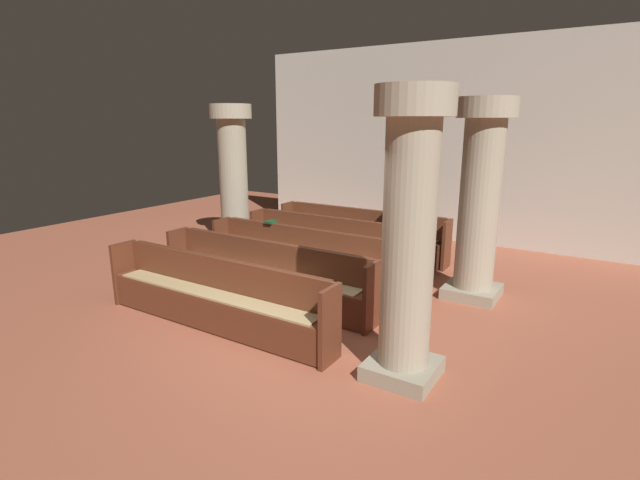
% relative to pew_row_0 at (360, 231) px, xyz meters
% --- Properties ---
extents(ground_plane, '(19.20, 19.20, 0.00)m').
position_rel_pew_row_0_xyz_m(ground_plane, '(1.15, -3.78, -0.51)').
color(ground_plane, '#AD5B42').
extents(back_wall, '(10.00, 0.16, 4.50)m').
position_rel_pew_row_0_xyz_m(back_wall, '(1.15, 2.30, 1.74)').
color(back_wall, beige).
rests_on(back_wall, ground).
extents(pew_row_0, '(3.79, 0.47, 0.95)m').
position_rel_pew_row_0_xyz_m(pew_row_0, '(0.00, 0.00, 0.00)').
color(pew_row_0, brown).
rests_on(pew_row_0, ground).
extents(pew_row_1, '(3.79, 0.46, 0.95)m').
position_rel_pew_row_0_xyz_m(pew_row_1, '(0.00, -1.08, 0.00)').
color(pew_row_1, brown).
rests_on(pew_row_1, ground).
extents(pew_row_2, '(3.79, 0.47, 0.95)m').
position_rel_pew_row_0_xyz_m(pew_row_2, '(0.00, -2.15, 0.00)').
color(pew_row_2, brown).
rests_on(pew_row_2, ground).
extents(pew_row_3, '(3.79, 0.46, 0.95)m').
position_rel_pew_row_0_xyz_m(pew_row_3, '(0.00, -3.23, 0.00)').
color(pew_row_3, brown).
rests_on(pew_row_3, ground).
extents(pew_row_4, '(3.79, 0.46, 0.95)m').
position_rel_pew_row_0_xyz_m(pew_row_4, '(0.00, -4.31, 0.00)').
color(pew_row_4, brown).
rests_on(pew_row_4, ground).
extents(pillar_aisle_side, '(0.88, 0.88, 3.11)m').
position_rel_pew_row_0_xyz_m(pillar_aisle_side, '(2.69, -1.24, 1.11)').
color(pillar_aisle_side, '#9F967E').
rests_on(pillar_aisle_side, ground).
extents(pillar_far_side, '(0.88, 0.88, 3.11)m').
position_rel_pew_row_0_xyz_m(pillar_far_side, '(-2.64, -0.94, 1.11)').
color(pillar_far_side, '#9F967E').
rests_on(pillar_far_side, ground).
extents(pillar_aisle_rear, '(0.80, 0.80, 3.11)m').
position_rel_pew_row_0_xyz_m(pillar_aisle_rear, '(2.69, -4.13, 1.11)').
color(pillar_aisle_rear, '#9F967E').
rests_on(pillar_aisle_rear, ground).
extents(lectern, '(0.48, 0.45, 1.08)m').
position_rel_pew_row_0_xyz_m(lectern, '(0.94, 1.02, -0.06)').
color(lectern, '#492215').
rests_on(lectern, ground).
extents(hymn_book, '(0.16, 0.22, 0.04)m').
position_rel_pew_row_0_xyz_m(hymn_book, '(-0.83, -1.96, 0.46)').
color(hymn_book, '#194723').
rests_on(hymn_book, pew_row_2).
extents(kneeler_box_red, '(0.40, 0.26, 0.23)m').
position_rel_pew_row_0_xyz_m(kneeler_box_red, '(2.03, -2.70, -0.39)').
color(kneeler_box_red, maroon).
rests_on(kneeler_box_red, ground).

